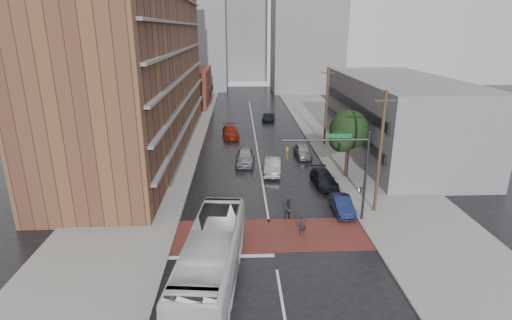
{
  "coord_description": "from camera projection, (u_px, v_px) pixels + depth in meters",
  "views": [
    {
      "loc": [
        -2.25,
        -25.43,
        14.33
      ],
      "look_at": [
        -0.8,
        7.45,
        3.5
      ],
      "focal_mm": 28.0,
      "sensor_mm": 36.0,
      "label": 1
    }
  ],
  "objects": [
    {
      "name": "suv_travel",
      "position": [
        269.0,
        117.0,
        65.31
      ],
      "size": [
        2.39,
        4.41,
        1.17
      ],
      "primitive_type": "imported",
      "rotation": [
        0.0,
        0.0,
        -0.11
      ],
      "color": "black",
      "rests_on": "ground"
    },
    {
      "name": "sidewalk_west",
      "position": [
        168.0,
        144.0,
        51.93
      ],
      "size": [
        9.0,
        90.0,
        0.15
      ],
      "primitive_type": "cube",
      "color": "gray",
      "rests_on": "ground"
    },
    {
      "name": "car_parked_near",
      "position": [
        342.0,
        205.0,
        32.55
      ],
      "size": [
        1.42,
        4.02,
        1.32
      ],
      "primitive_type": "imported",
      "rotation": [
        0.0,
        0.0,
        -0.01
      ],
      "color": "#121B42",
      "rests_on": "ground"
    },
    {
      "name": "car_parked_far",
      "position": [
        303.0,
        151.0,
        46.85
      ],
      "size": [
        1.9,
        4.38,
        1.47
      ],
      "primitive_type": "imported",
      "rotation": [
        0.0,
        0.0,
        0.04
      ],
      "color": "#95979C",
      "rests_on": "ground"
    },
    {
      "name": "street_tree",
      "position": [
        349.0,
        132.0,
        39.01
      ],
      "size": [
        4.2,
        4.1,
        6.9
      ],
      "color": "#332319",
      "rests_on": "ground"
    },
    {
      "name": "pedestrian_b",
      "position": [
        289.0,
        209.0,
        31.35
      ],
      "size": [
        0.99,
        0.86,
        1.73
      ],
      "primitive_type": "imported",
      "rotation": [
        0.0,
        0.0,
        0.29
      ],
      "color": "black",
      "rests_on": "ground"
    },
    {
      "name": "ground",
      "position": [
        272.0,
        238.0,
        28.71
      ],
      "size": [
        160.0,
        160.0,
        0.0
      ],
      "primitive_type": "plane",
      "color": "black",
      "rests_on": "ground"
    },
    {
      "name": "distant_tower_east",
      "position": [
        308.0,
        12.0,
        92.0
      ],
      "size": [
        16.0,
        14.0,
        36.0
      ],
      "primitive_type": "cube",
      "color": "gray",
      "rests_on": "ground"
    },
    {
      "name": "crosswalk",
      "position": [
        271.0,
        235.0,
        29.18
      ],
      "size": [
        14.0,
        5.0,
        0.02
      ],
      "primitive_type": "cube",
      "color": "maroon",
      "rests_on": "ground"
    },
    {
      "name": "building_east",
      "position": [
        398.0,
        117.0,
        46.97
      ],
      "size": [
        11.0,
        26.0,
        9.0
      ],
      "primitive_type": "cube",
      "color": "gray",
      "rests_on": "ground"
    },
    {
      "name": "pedestrian_a",
      "position": [
        303.0,
        225.0,
        28.9
      ],
      "size": [
        0.7,
        0.56,
        1.66
      ],
      "primitive_type": "imported",
      "rotation": [
        0.0,
        0.0,
        0.31
      ],
      "color": "black",
      "rests_on": "ground"
    },
    {
      "name": "car_parked_mid",
      "position": [
        324.0,
        179.0,
        38.23
      ],
      "size": [
        2.27,
        4.83,
        1.36
      ],
      "primitive_type": "imported",
      "rotation": [
        0.0,
        0.0,
        0.08
      ],
      "color": "black",
      "rests_on": "ground"
    },
    {
      "name": "car_travel_a",
      "position": [
        245.0,
        156.0,
        44.39
      ],
      "size": [
        2.39,
        5.11,
        1.69
      ],
      "primitive_type": "imported",
      "rotation": [
        0.0,
        0.0,
        -0.08
      ],
      "color": "#94989B",
      "rests_on": "ground"
    },
    {
      "name": "transit_bus",
      "position": [
        211.0,
        260.0,
        22.96
      ],
      "size": [
        4.07,
        12.38,
        3.38
      ],
      "primitive_type": "imported",
      "rotation": [
        0.0,
        0.0,
        -0.1
      ],
      "color": "silver",
      "rests_on": "ground"
    },
    {
      "name": "distant_tower_west",
      "position": [
        189.0,
        22.0,
        97.14
      ],
      "size": [
        18.0,
        16.0,
        32.0
      ],
      "primitive_type": "cube",
      "color": "gray",
      "rests_on": "ground"
    },
    {
      "name": "utility_pole_far",
      "position": [
        326.0,
        106.0,
        50.25
      ],
      "size": [
        1.6,
        0.26,
        10.0
      ],
      "color": "#473321",
      "rests_on": "ground"
    },
    {
      "name": "utility_pole_near",
      "position": [
        380.0,
        152.0,
        31.27
      ],
      "size": [
        1.6,
        0.26,
        10.0
      ],
      "color": "#473321",
      "rests_on": "ground"
    },
    {
      "name": "storefront_west",
      "position": [
        189.0,
        87.0,
        78.36
      ],
      "size": [
        8.0,
        16.0,
        7.0
      ],
      "primitive_type": "cube",
      "color": "brown",
      "rests_on": "ground"
    },
    {
      "name": "car_travel_b",
      "position": [
        273.0,
        166.0,
        41.39
      ],
      "size": [
        2.15,
        4.89,
        1.56
      ],
      "primitive_type": "imported",
      "rotation": [
        0.0,
        0.0,
        -0.11
      ],
      "color": "#B4B8BD",
      "rests_on": "ground"
    },
    {
      "name": "signal_mast",
      "position": [
        348.0,
        164.0,
        29.85
      ],
      "size": [
        6.5,
        0.3,
        7.2
      ],
      "color": "#2D2D33",
      "rests_on": "ground"
    },
    {
      "name": "distant_tower_center",
      "position": [
        245.0,
        37.0,
        115.11
      ],
      "size": [
        12.0,
        10.0,
        24.0
      ],
      "primitive_type": "cube",
      "color": "gray",
      "rests_on": "ground"
    },
    {
      "name": "car_travel_c",
      "position": [
        231.0,
        132.0,
        55.25
      ],
      "size": [
        2.64,
        5.36,
        1.5
      ],
      "primitive_type": "imported",
      "rotation": [
        0.0,
        0.0,
        0.11
      ],
      "color": "maroon",
      "rests_on": "ground"
    },
    {
      "name": "apartment_block",
      "position": [
        137.0,
        32.0,
        46.52
      ],
      "size": [
        10.0,
        44.0,
        28.0
      ],
      "primitive_type": "cube",
      "color": "brown",
      "rests_on": "ground"
    },
    {
      "name": "sidewalk_east",
      "position": [
        343.0,
        142.0,
        52.89
      ],
      "size": [
        9.0,
        90.0,
        0.15
      ],
      "primitive_type": "cube",
      "color": "gray",
      "rests_on": "ground"
    }
  ]
}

